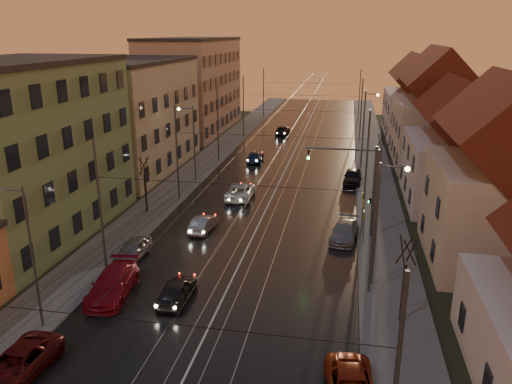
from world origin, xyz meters
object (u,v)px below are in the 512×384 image
Objects in this scene: driving_car_0 at (177,290)px; parked_left_3 at (133,249)px; parked_right_2 at (352,177)px; street_lamp_1 at (382,213)px; driving_car_1 at (203,224)px; traffic_light_mast at (361,180)px; street_lamp_0 at (25,244)px; parked_left_2 at (112,284)px; driving_car_2 at (241,191)px; driving_car_4 at (283,130)px; street_lamp_2 at (191,137)px; parked_right_1 at (345,232)px; parked_left_1 at (17,364)px; street_lamp_3 at (366,117)px; driving_car_3 at (255,157)px.

parked_left_3 is at bearing -45.48° from driving_car_0.
parked_right_2 is at bearing 57.03° from parked_left_3.
driving_car_1 is (-13.23, 6.85, -4.26)m from street_lamp_1.
street_lamp_1 is 1.11× the size of traffic_light_mast.
driving_car_1 is at bearing 61.38° from parked_left_3.
street_lamp_0 is 1.11× the size of traffic_light_mast.
parked_left_2 is 1.38× the size of parked_left_3.
traffic_light_mast is 16.43m from driving_car_0.
traffic_light_mast is at bearing 32.85° from parked_left_2.
driving_car_4 is (-0.09, 31.43, 0.02)m from driving_car_2.
street_lamp_1 is 22.86m from parked_right_2.
driving_car_0 is 1.05× the size of driving_car_1.
street_lamp_2 reaches higher than parked_left_2.
street_lamp_0 reaches higher than parked_right_1.
parked_right_1 is (10.04, -39.76, -0.08)m from driving_car_4.
street_lamp_2 is at bearing 81.46° from driving_car_4.
street_lamp_2 is 25.12m from driving_car_0.
street_lamp_2 is 1.68× the size of parked_left_1.
traffic_light_mast is at bearing 43.10° from street_lamp_0.
street_lamp_2 is at bearing 144.93° from traffic_light_mast.
street_lamp_3 reaches higher than parked_right_1.
street_lamp_3 is (18.21, 16.00, 0.00)m from street_lamp_2.
parked_right_1 is at bearing -38.59° from street_lamp_2.
street_lamp_0 is at bearing -96.86° from parked_left_3.
driving_car_4 is at bearing -92.59° from driving_car_2.
street_lamp_3 is 15.31m from driving_car_3.
driving_car_2 reaches higher than parked_left_3.
driving_car_4 is 41.01m from parked_right_1.
parked_right_2 reaches higher than driving_car_3.
street_lamp_1 is at bearing 125.13° from driving_car_2.
driving_car_2 is 12.63m from parked_right_2.
street_lamp_3 is 28.03m from traffic_light_mast.
driving_car_2 is (-10.93, 7.47, -3.88)m from traffic_light_mast.
parked_left_1 is at bearing -119.70° from parked_right_1.
parked_left_1 reaches higher than driving_car_3.
traffic_light_mast is 1.90× the size of driving_car_1.
driving_car_3 is at bearing 88.54° from parked_left_1.
street_lamp_3 is 14.27m from parked_right_2.
driving_car_4 reaches higher than driving_car_3.
driving_car_1 is 11.18m from parked_left_2.
parked_left_3 is 26.19m from parked_right_2.
driving_car_2 reaches higher than driving_car_0.
street_lamp_1 is 17.27m from parked_left_3.
driving_car_2 is 1.18× the size of parked_right_2.
street_lamp_0 is at bearing -128.51° from parked_left_2.
street_lamp_1 is at bearing -1.28° from parked_left_3.
street_lamp_0 reaches higher than driving_car_4.
driving_car_1 is at bearing 82.80° from parked_left_1.
street_lamp_0 is 22.51m from parked_right_1.
driving_car_2 is at bearing 127.89° from street_lamp_1.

